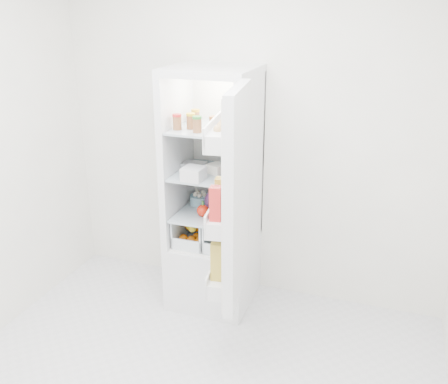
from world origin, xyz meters
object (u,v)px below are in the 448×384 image
at_px(red_cabbage, 216,201).
at_px(mushroom_bowl, 200,200).
at_px(refrigerator, 215,219).
at_px(fridge_door, 232,202).

xyz_separation_m(red_cabbage, mushroom_bowl, (-0.16, 0.08, -0.05)).
bearing_deg(refrigerator, red_cabbage, -66.24).
distance_m(red_cabbage, mushroom_bowl, 0.19).
height_order(refrigerator, fridge_door, refrigerator).
relative_size(red_cabbage, fridge_door, 0.13).
bearing_deg(fridge_door, mushroom_bowl, 27.09).
relative_size(red_cabbage, mushroom_bowl, 1.08).
bearing_deg(fridge_door, red_cabbage, 20.32).
xyz_separation_m(refrigerator, mushroom_bowl, (-0.14, 0.05, 0.12)).
relative_size(mushroom_bowl, fridge_door, 0.12).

